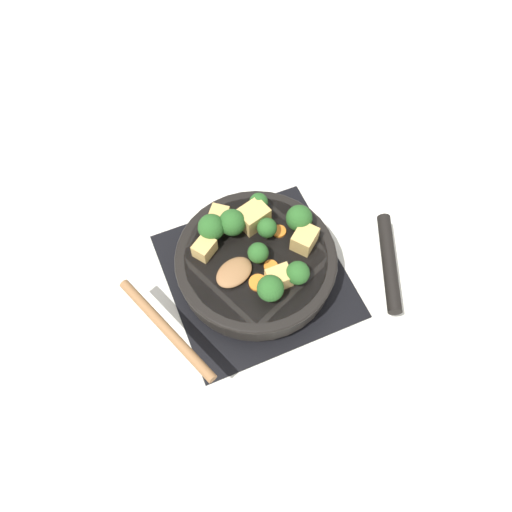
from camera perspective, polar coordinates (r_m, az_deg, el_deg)
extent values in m
plane|color=silver|center=(0.92, 0.00, -2.28)|extent=(2.40, 2.40, 0.00)
cube|color=black|center=(0.91, 0.00, -2.16)|extent=(0.31, 0.31, 0.01)
torus|color=black|center=(0.90, 0.00, -1.70)|extent=(0.24, 0.24, 0.01)
cube|color=black|center=(0.90, 0.00, -1.70)|extent=(0.01, 0.23, 0.01)
cube|color=black|center=(0.90, 0.00, -1.70)|extent=(0.23, 0.01, 0.01)
cylinder|color=black|center=(0.87, 0.00, -0.78)|extent=(0.27, 0.27, 0.05)
cylinder|color=brown|center=(0.87, 0.00, -0.65)|extent=(0.25, 0.25, 0.04)
torus|color=black|center=(0.86, 0.00, -0.13)|extent=(0.28, 0.28, 0.01)
cylinder|color=black|center=(0.89, 14.96, -0.70)|extent=(0.10, 0.18, 0.02)
ellipsoid|color=olive|center=(0.83, -2.51, -1.87)|extent=(0.08, 0.07, 0.01)
cylinder|color=olive|center=(0.80, -10.23, -8.21)|extent=(0.09, 0.21, 0.02)
cube|color=tan|center=(0.85, 5.58, 1.96)|extent=(0.06, 0.05, 0.03)
cube|color=tan|center=(0.85, -5.91, 0.90)|extent=(0.05, 0.04, 0.03)
cube|color=tan|center=(0.87, -0.31, 4.51)|extent=(0.06, 0.05, 0.04)
cube|color=tan|center=(0.88, -4.32, 4.32)|extent=(0.05, 0.05, 0.03)
cube|color=tan|center=(0.82, 2.67, -2.51)|extent=(0.04, 0.03, 0.03)
cylinder|color=#709956|center=(0.87, -2.67, 3.00)|extent=(0.01, 0.01, 0.01)
sphere|color=#285B23|center=(0.85, -2.73, 3.85)|extent=(0.05, 0.05, 0.05)
cylinder|color=#709956|center=(0.87, -5.01, 2.45)|extent=(0.01, 0.01, 0.01)
sphere|color=#285B23|center=(0.85, -5.13, 3.28)|extent=(0.05, 0.05, 0.05)
cylinder|color=#709956|center=(0.84, 0.54, -0.18)|extent=(0.01, 0.01, 0.01)
sphere|color=#285B23|center=(0.83, 0.55, 0.47)|extent=(0.04, 0.04, 0.04)
cylinder|color=#709956|center=(0.81, 1.61, -4.40)|extent=(0.01, 0.01, 0.01)
sphere|color=#285B23|center=(0.79, 1.65, -3.71)|extent=(0.04, 0.04, 0.04)
cylinder|color=#709956|center=(0.90, 0.30, 5.49)|extent=(0.01, 0.01, 0.01)
sphere|color=#285B23|center=(0.88, 0.30, 6.17)|extent=(0.03, 0.03, 0.03)
cylinder|color=#709956|center=(0.88, 4.84, 3.50)|extent=(0.01, 0.01, 0.01)
sphere|color=#285B23|center=(0.86, 4.95, 4.34)|extent=(0.05, 0.05, 0.05)
cylinder|color=#709956|center=(0.87, 1.24, 2.56)|extent=(0.01, 0.01, 0.01)
sphere|color=#285B23|center=(0.85, 1.26, 3.24)|extent=(0.03, 0.03, 0.03)
cylinder|color=#709956|center=(0.83, 4.69, -2.60)|extent=(0.01, 0.01, 0.01)
sphere|color=#285B23|center=(0.81, 4.80, -1.94)|extent=(0.04, 0.04, 0.04)
cylinder|color=orange|center=(0.88, 2.66, 2.84)|extent=(0.02, 0.02, 0.01)
cylinder|color=orange|center=(0.83, 0.23, -3.07)|extent=(0.03, 0.03, 0.01)
cylinder|color=orange|center=(0.84, 1.71, -1.19)|extent=(0.02, 0.02, 0.01)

